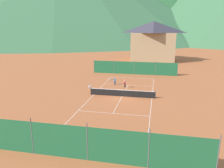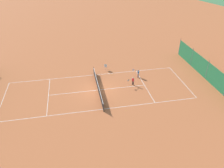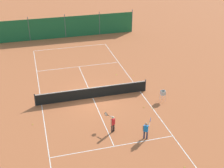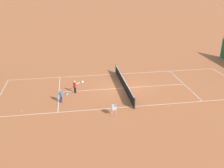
# 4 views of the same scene
# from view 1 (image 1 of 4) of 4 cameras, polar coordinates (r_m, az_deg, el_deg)

# --- Properties ---
(ground_plane) EXTENTS (600.00, 600.00, 0.00)m
(ground_plane) POSITION_cam_1_polar(r_m,az_deg,el_deg) (30.52, 2.65, -3.26)
(ground_plane) COLOR #B25B33
(court_line_markings) EXTENTS (8.25, 23.85, 0.01)m
(court_line_markings) POSITION_cam_1_polar(r_m,az_deg,el_deg) (30.52, 2.65, -3.25)
(court_line_markings) COLOR white
(court_line_markings) RESTS_ON ground
(tennis_net) EXTENTS (9.18, 0.08, 1.06)m
(tennis_net) POSITION_cam_1_polar(r_m,az_deg,el_deg) (30.38, 2.66, -2.36)
(tennis_net) COLOR #2D2D2D
(tennis_net) RESTS_ON ground
(windscreen_fence_far) EXTENTS (17.28, 0.08, 2.90)m
(windscreen_fence_far) POSITION_cam_1_polar(r_m,az_deg,el_deg) (45.17, 5.82, 4.18)
(windscreen_fence_far) COLOR #1E6038
(windscreen_fence_far) RESTS_ON ground
(windscreen_fence_near) EXTENTS (17.28, 0.08, 2.90)m
(windscreen_fence_near) POSITION_cam_1_polar(r_m,az_deg,el_deg) (16.08, -6.47, -15.25)
(windscreen_fence_near) COLOR #1E6038
(windscreen_fence_near) RESTS_ON ground
(player_far_baseline) EXTENTS (0.54, 1.03, 1.24)m
(player_far_baseline) POSITION_cam_1_polar(r_m,az_deg,el_deg) (34.95, 3.39, 0.25)
(player_far_baseline) COLOR black
(player_far_baseline) RESTS_ON ground
(player_near_service) EXTENTS (0.81, 0.88, 1.24)m
(player_near_service) POSITION_cam_1_polar(r_m,az_deg,el_deg) (36.52, 0.71, 0.89)
(player_near_service) COLOR #23284C
(player_near_service) RESTS_ON ground
(tennis_ball_by_net_right) EXTENTS (0.07, 0.07, 0.07)m
(tennis_ball_by_net_right) POSITION_cam_1_polar(r_m,az_deg,el_deg) (27.83, -4.80, -4.99)
(tennis_ball_by_net_right) COLOR #CCE033
(tennis_ball_by_net_right) RESTS_ON ground
(tennis_ball_alley_right) EXTENTS (0.07, 0.07, 0.07)m
(tennis_ball_alley_right) POSITION_cam_1_polar(r_m,az_deg,el_deg) (33.54, -2.58, -1.57)
(tennis_ball_alley_right) COLOR #CCE033
(tennis_ball_alley_right) RESTS_ON ground
(tennis_ball_far_corner) EXTENTS (0.07, 0.07, 0.07)m
(tennis_ball_far_corner) POSITION_cam_1_polar(r_m,az_deg,el_deg) (38.01, 10.32, 0.12)
(tennis_ball_far_corner) COLOR #CCE033
(tennis_ball_far_corner) RESTS_ON ground
(tennis_ball_by_net_left) EXTENTS (0.07, 0.07, 0.07)m
(tennis_ball_by_net_left) POSITION_cam_1_polar(r_m,az_deg,el_deg) (28.77, -7.31, -4.41)
(tennis_ball_by_net_left) COLOR #CCE033
(tennis_ball_by_net_left) RESTS_ON ground
(tennis_ball_near_corner) EXTENTS (0.07, 0.07, 0.07)m
(tennis_ball_near_corner) POSITION_cam_1_polar(r_m,az_deg,el_deg) (40.01, -0.07, 1.07)
(tennis_ball_near_corner) COLOR #CCE033
(tennis_ball_near_corner) RESTS_ON ground
(tennis_ball_mid_court) EXTENTS (0.07, 0.07, 0.07)m
(tennis_ball_mid_court) POSITION_cam_1_polar(r_m,az_deg,el_deg) (32.62, 11.93, -2.34)
(tennis_ball_mid_court) COLOR #CCE033
(tennis_ball_mid_court) RESTS_ON ground
(tennis_ball_alley_left) EXTENTS (0.07, 0.07, 0.07)m
(tennis_ball_alley_left) POSITION_cam_1_polar(r_m,az_deg,el_deg) (33.99, -3.45, -1.36)
(tennis_ball_alley_left) COLOR #CCE033
(tennis_ball_alley_left) RESTS_ON ground
(ball_hopper) EXTENTS (0.36, 0.36, 0.89)m
(ball_hopper) POSITION_cam_1_polar(r_m,az_deg,el_deg) (33.31, -5.84, -0.63)
(ball_hopper) COLOR #B7B7BC
(ball_hopper) RESTS_ON ground
(alpine_chalet) EXTENTS (13.00, 10.00, 11.20)m
(alpine_chalet) POSITION_cam_1_polar(r_m,az_deg,el_deg) (65.01, 10.72, 11.11)
(alpine_chalet) COLOR tan
(alpine_chalet) RESTS_ON ground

